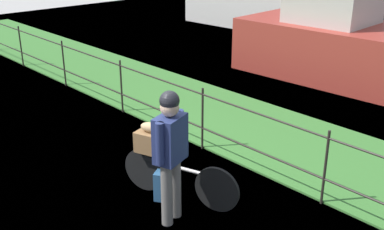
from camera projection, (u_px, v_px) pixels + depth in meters
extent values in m
plane|color=#9E9993|center=(99.00, 191.00, 6.45)|extent=(60.00, 60.00, 0.00)
cube|color=#38702D|center=(251.00, 128.00, 8.46)|extent=(27.00, 2.40, 0.03)
cylinder|color=#28231E|center=(21.00, 46.00, 12.11)|extent=(0.04, 0.04, 1.04)
cylinder|color=#28231E|center=(64.00, 64.00, 10.57)|extent=(0.04, 0.04, 1.04)
cylinder|color=#28231E|center=(121.00, 87.00, 9.04)|extent=(0.04, 0.04, 1.04)
cylinder|color=#28231E|center=(202.00, 119.00, 7.51)|extent=(0.04, 0.04, 1.04)
cylinder|color=#28231E|center=(325.00, 168.00, 5.97)|extent=(0.04, 0.04, 1.04)
cylinder|color=#28231E|center=(202.00, 128.00, 7.56)|extent=(18.00, 0.03, 0.03)
cylinder|color=#28231E|center=(203.00, 94.00, 7.35)|extent=(18.00, 0.03, 0.03)
cylinder|color=black|center=(217.00, 189.00, 5.91)|extent=(0.59, 0.24, 0.61)
cylinder|color=black|center=(144.00, 169.00, 6.40)|extent=(0.59, 0.24, 0.61)
cylinder|color=#BCB7B2|center=(179.00, 168.00, 6.09)|extent=(0.83, 0.31, 0.04)
cube|color=black|center=(151.00, 158.00, 6.27)|extent=(0.22, 0.15, 0.06)
cube|color=slate|center=(151.00, 152.00, 6.23)|extent=(0.39, 0.27, 0.02)
cube|color=brown|center=(151.00, 142.00, 6.18)|extent=(0.44, 0.37, 0.28)
ellipsoid|color=tan|center=(150.00, 127.00, 6.10)|extent=(0.31, 0.22, 0.13)
sphere|color=tan|center=(158.00, 125.00, 6.03)|extent=(0.11, 0.11, 0.11)
cylinder|color=slate|center=(175.00, 187.00, 5.76)|extent=(0.14, 0.14, 0.82)
cylinder|color=slate|center=(167.00, 194.00, 5.60)|extent=(0.14, 0.14, 0.82)
cube|color=navy|center=(170.00, 139.00, 5.42)|extent=(0.37, 0.46, 0.56)
cylinder|color=navy|center=(180.00, 130.00, 5.59)|extent=(0.10, 0.10, 0.50)
cylinder|color=navy|center=(160.00, 144.00, 5.23)|extent=(0.10, 0.10, 0.50)
sphere|color=tan|center=(170.00, 107.00, 5.28)|extent=(0.22, 0.22, 0.22)
sphere|color=black|center=(169.00, 101.00, 5.25)|extent=(0.23, 0.23, 0.23)
cube|color=#28517A|center=(163.00, 184.00, 6.24)|extent=(0.30, 0.33, 0.40)
cube|color=#9E3328|center=(328.00, 49.00, 11.36)|extent=(4.18, 2.56, 1.28)
cube|color=#B7B2A8|center=(333.00, 1.00, 10.93)|extent=(1.87, 1.74, 1.01)
cube|color=silver|center=(244.00, 7.00, 17.20)|extent=(4.53, 1.94, 1.32)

